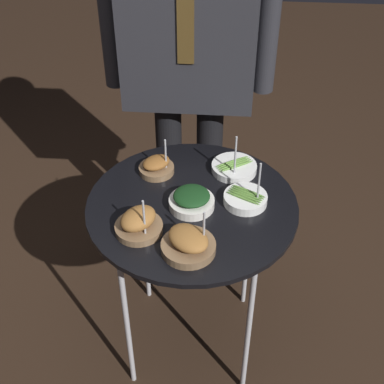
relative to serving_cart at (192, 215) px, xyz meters
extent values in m
plane|color=black|center=(0.00, 0.00, -0.69)|extent=(8.00, 8.00, 0.00)
cylinder|color=black|center=(0.00, 0.00, 0.04)|extent=(0.71, 0.71, 0.02)
cylinder|color=#B7B7BC|center=(0.21, -0.21, -0.33)|extent=(0.02, 0.02, 0.72)
cylinder|color=#B7B7BC|center=(-0.21, -0.21, -0.33)|extent=(0.02, 0.02, 0.72)
cylinder|color=#B7B7BC|center=(0.21, 0.21, -0.33)|extent=(0.02, 0.02, 0.72)
cylinder|color=#B7B7BC|center=(-0.21, 0.21, -0.33)|extent=(0.02, 0.02, 0.72)
cylinder|color=brown|center=(-0.16, -0.14, 0.06)|extent=(0.15, 0.15, 0.02)
ellipsoid|color=#93602D|center=(-0.16, -0.14, 0.10)|extent=(0.15, 0.16, 0.06)
cylinder|color=#ADADB2|center=(-0.13, -0.18, 0.13)|extent=(0.01, 0.01, 0.15)
cylinder|color=brown|center=(-0.14, 0.16, 0.06)|extent=(0.13, 0.13, 0.02)
ellipsoid|color=brown|center=(-0.14, 0.16, 0.09)|extent=(0.13, 0.13, 0.04)
cylinder|color=#ADADB2|center=(-0.11, 0.16, 0.12)|extent=(0.01, 0.01, 0.14)
cylinder|color=silver|center=(0.00, -0.02, 0.07)|extent=(0.15, 0.15, 0.03)
ellipsoid|color=#143816|center=(0.00, -0.02, 0.10)|extent=(0.12, 0.12, 0.03)
cylinder|color=white|center=(0.14, 0.19, 0.06)|extent=(0.16, 0.16, 0.03)
ellipsoid|color=#5B8938|center=(0.14, 0.18, 0.08)|extent=(0.12, 0.08, 0.01)
ellipsoid|color=#5B8938|center=(0.14, 0.19, 0.08)|extent=(0.12, 0.08, 0.01)
ellipsoid|color=#5B8938|center=(0.13, 0.20, 0.08)|extent=(0.12, 0.08, 0.01)
ellipsoid|color=#5B8938|center=(0.13, 0.21, 0.08)|extent=(0.12, 0.08, 0.01)
cylinder|color=#ADADB2|center=(0.14, 0.15, 0.14)|extent=(0.01, 0.01, 0.17)
cylinder|color=brown|center=(0.01, -0.22, 0.07)|extent=(0.17, 0.17, 0.03)
ellipsoid|color=#93602D|center=(0.01, -0.22, 0.10)|extent=(0.17, 0.17, 0.05)
cylinder|color=#ADADB2|center=(0.05, -0.21, 0.13)|extent=(0.01, 0.01, 0.15)
cylinder|color=white|center=(0.18, 0.02, 0.07)|extent=(0.15, 0.15, 0.03)
ellipsoid|color=#5B8938|center=(0.19, 0.04, 0.09)|extent=(0.11, 0.07, 0.01)
ellipsoid|color=#5B8938|center=(0.18, 0.03, 0.09)|extent=(0.11, 0.07, 0.01)
ellipsoid|color=#5B8938|center=(0.18, 0.02, 0.09)|extent=(0.11, 0.07, 0.01)
ellipsoid|color=#5B8938|center=(0.17, 0.01, 0.09)|extent=(0.11, 0.07, 0.01)
ellipsoid|color=#5B8938|center=(0.17, 0.00, 0.09)|extent=(0.11, 0.07, 0.01)
cylinder|color=#ADADB2|center=(0.21, 0.01, 0.14)|extent=(0.01, 0.01, 0.17)
cylinder|color=black|center=(-0.14, 0.49, -0.26)|extent=(0.11, 0.11, 0.86)
cylinder|color=black|center=(0.03, 0.49, -0.26)|extent=(0.11, 0.11, 0.86)
cube|color=#28282D|center=(-0.05, 0.49, 0.49)|extent=(0.48, 0.23, 0.65)
cube|color=#4C3819|center=(-0.05, 0.37, 0.57)|extent=(0.06, 0.01, 0.39)
cylinder|color=#28282D|center=(-0.33, 0.49, 0.52)|extent=(0.08, 0.08, 0.59)
cylinder|color=#28282D|center=(0.23, 0.49, 0.52)|extent=(0.08, 0.08, 0.59)
camera|label=1|loc=(0.11, -1.35, 1.21)|focal=50.00mm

